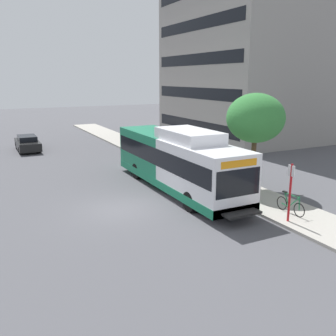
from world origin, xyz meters
The scene contains 8 objects.
ground_plane centered at (0.00, 8.00, 0.00)m, with size 120.00×120.00×0.00m, color #4C4C51.
sidewalk_curb centered at (7.00, 6.00, 0.07)m, with size 3.00×56.00×0.14m, color #A8A399.
transit_bus centered at (4.03, 1.70, 1.70)m, with size 2.58×12.25×3.65m.
bus_stop_sign_pole centered at (5.97, -5.15, 1.65)m, with size 0.10×0.36×2.60m.
bicycle_parked centered at (6.76, -4.47, 0.56)m, with size 0.52×1.76×1.02m.
street_tree_near_stop centered at (7.98, -0.22, 4.12)m, with size 3.25×3.25×5.38m.
parked_car_far_lane centered at (-2.15, 18.23, 0.66)m, with size 1.80×4.50×1.33m.
lattice_comm_tower centered at (16.47, 28.71, 10.38)m, with size 1.10×1.10×31.02m.
Camera 1 is at (-5.79, -16.61, 6.32)m, focal length 39.92 mm.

